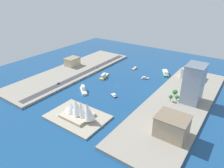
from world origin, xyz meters
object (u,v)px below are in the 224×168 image
Objects in this scene: ferry_white_commuter at (83,90)px; office_block_beige at (72,62)px; opera_landmark at (78,110)px; taxi_yellow_cab at (97,67)px; patrol_launch_navy at (114,95)px; yacht_sleek_gray at (145,78)px; ferry_yellow_fast at (104,76)px; hatchback_blue at (58,83)px; tower_tall_glass at (194,83)px; hotel_broad_white at (190,73)px; traffic_light_waterfront at (93,69)px; van_white at (108,61)px; ferry_green_doubledeck at (165,73)px; tugboat_red at (135,68)px; apartment_midrise_tan at (172,126)px.

office_block_beige is at bearing -36.58° from ferry_white_commuter.
opera_landmark reaches higher than ferry_white_commuter.
taxi_yellow_cab is (36.73, -75.71, 1.19)m from ferry_white_commuter.
yacht_sleek_gray is (-8.44, -74.56, 0.01)m from patrol_launch_navy.
yacht_sleek_gray is 0.46× the size of ferry_yellow_fast.
ferry_white_commuter reaches higher than hatchback_blue.
office_block_beige reaches higher than hatchback_blue.
yacht_sleek_gray is at bearing -22.68° from tower_tall_glass.
hotel_broad_white is 3.67× the size of traffic_light_waterfront.
van_white is 54.44m from traffic_light_waterfront.
ferry_green_doubledeck reaches higher than hatchback_blue.
hotel_broad_white is 202.40m from hatchback_blue.
patrol_launch_navy is (-25.93, 102.11, 0.19)m from tugboat_red.
opera_landmark is (-80.81, 164.94, 6.90)m from van_white.
ferry_yellow_fast is 137.88m from tower_tall_glass.
hatchback_blue reaches higher than van_white.
hotel_broad_white reaches higher than ferry_green_doubledeck.
tugboat_red is at bearing -75.75° from patrol_launch_navy.
tugboat_red is 44.05m from yacht_sleek_gray.
tower_tall_glass is at bearing -160.15° from hatchback_blue.
tugboat_red is at bearing -109.67° from ferry_yellow_fast.
apartment_midrise_tan reaches higher than office_block_beige.
tugboat_red is at bearing -82.12° from opera_landmark.
traffic_light_waterfront is (102.43, 64.06, 4.65)m from ferry_green_doubledeck.
yacht_sleek_gray is at bearing -162.16° from traffic_light_waterfront.
apartment_midrise_tan is at bearing 151.12° from ferry_yellow_fast.
apartment_midrise_tan is 4.59× the size of traffic_light_waterfront.
ferry_yellow_fast is 70.11m from van_white.
van_white is at bearing 4.71° from hotel_broad_white.
taxi_yellow_cab is at bearing 97.56° from van_white.
traffic_light_waterfront is at bearing -61.37° from ferry_white_commuter.
patrol_launch_navy is at bearing 83.54° from yacht_sleek_gray.
ferry_yellow_fast reaches higher than hatchback_blue.
tower_tall_glass reaches higher than apartment_midrise_tan.
tower_tall_glass reaches higher than traffic_light_waterfront.
hatchback_blue is at bearing 119.63° from office_block_beige.
ferry_green_doubledeck is 116.77m from taxi_yellow_cab.
ferry_white_commuter is 1.89× the size of patrol_launch_navy.
tugboat_red is 0.30× the size of opera_landmark.
opera_landmark is at bearing 152.48° from hatchback_blue.
ferry_green_doubledeck is 2.19× the size of tugboat_red.
tower_tall_glass reaches higher than yacht_sleek_gray.
yacht_sleek_gray is 138.23m from apartment_midrise_tan.
hatchback_blue is 92.48m from opera_landmark.
ferry_green_doubledeck is 2.29× the size of yacht_sleek_gray.
ferry_white_commuter reaches higher than tugboat_red.
tower_tall_glass is at bearing 151.91° from tugboat_red.
ferry_white_commuter is 0.47× the size of tower_tall_glass.
office_block_beige reaches higher than yacht_sleek_gray.
traffic_light_waterfront is (-8.44, 53.67, 3.48)m from van_white.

